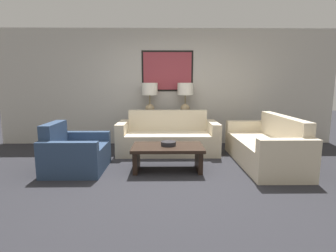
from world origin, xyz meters
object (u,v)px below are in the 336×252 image
(table_lamp_right, at_px, (185,94))
(couch_by_back_wall, at_px, (168,138))
(table_lamp_left, at_px, (150,94))
(coffee_table, at_px, (168,152))
(decorative_bowl, at_px, (168,144))
(console_table, at_px, (168,130))
(couch_by_side, at_px, (265,148))
(armchair_near_back_wall, at_px, (75,154))

(table_lamp_right, xyz_separation_m, couch_by_back_wall, (-0.40, -0.62, -0.89))
(table_lamp_left, xyz_separation_m, table_lamp_right, (0.80, 0.00, 0.00))
(table_lamp_left, bearing_deg, coffee_table, -77.76)
(couch_by_back_wall, height_order, coffee_table, couch_by_back_wall)
(table_lamp_right, relative_size, decorative_bowl, 2.86)
(console_table, distance_m, couch_by_back_wall, 0.63)
(console_table, xyz_separation_m, table_lamp_left, (-0.40, 0.00, 0.83))
(table_lamp_right, bearing_deg, couch_by_side, -47.24)
(couch_by_side, height_order, armchair_near_back_wall, couch_by_side)
(couch_by_side, bearing_deg, couch_by_back_wall, 154.94)
(coffee_table, xyz_separation_m, armchair_near_back_wall, (-1.52, 0.02, -0.03))
(console_table, relative_size, table_lamp_right, 1.82)
(armchair_near_back_wall, bearing_deg, couch_by_back_wall, 35.77)
(table_lamp_right, bearing_deg, console_table, 180.00)
(table_lamp_left, height_order, decorative_bowl, table_lamp_left)
(table_lamp_right, bearing_deg, table_lamp_left, 180.00)
(console_table, xyz_separation_m, coffee_table, (-0.02, -1.75, -0.06))
(console_table, distance_m, decorative_bowl, 1.74)
(table_lamp_right, bearing_deg, armchair_near_back_wall, -138.21)
(console_table, height_order, armchair_near_back_wall, armchair_near_back_wall)
(console_table, distance_m, couch_by_side, 2.24)
(table_lamp_left, height_order, coffee_table, table_lamp_left)
(console_table, height_order, decorative_bowl, console_table)
(console_table, xyz_separation_m, armchair_near_back_wall, (-1.54, -1.74, -0.09))
(couch_by_side, bearing_deg, coffee_table, -169.42)
(couch_by_back_wall, relative_size, coffee_table, 1.75)
(armchair_near_back_wall, bearing_deg, table_lamp_left, 56.64)
(couch_by_side, bearing_deg, decorative_bowl, -170.00)
(couch_by_back_wall, bearing_deg, coffee_table, -90.96)
(decorative_bowl, height_order, armchair_near_back_wall, armchair_near_back_wall)
(console_table, xyz_separation_m, couch_by_back_wall, (0.00, -0.62, -0.07))
(console_table, bearing_deg, decorative_bowl, -90.17)
(console_table, relative_size, coffee_table, 1.12)
(console_table, relative_size, decorative_bowl, 5.20)
(couch_by_back_wall, distance_m, coffee_table, 1.13)
(table_lamp_left, relative_size, coffee_table, 0.61)
(coffee_table, distance_m, decorative_bowl, 0.14)
(decorative_bowl, distance_m, armchair_near_back_wall, 1.55)
(coffee_table, bearing_deg, table_lamp_right, 76.59)
(table_lamp_right, xyz_separation_m, coffee_table, (-0.42, -1.75, -0.89))
(table_lamp_left, height_order, couch_by_side, table_lamp_left)
(table_lamp_right, distance_m, decorative_bowl, 1.93)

